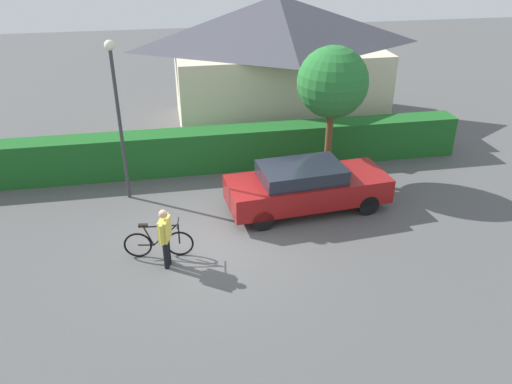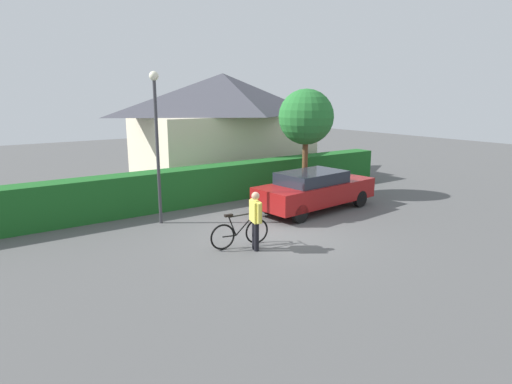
% 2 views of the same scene
% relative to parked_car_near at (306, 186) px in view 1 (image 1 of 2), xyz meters
% --- Properties ---
extents(ground_plane, '(60.00, 60.00, 0.00)m').
position_rel_parked_car_near_xyz_m(ground_plane, '(-2.82, -1.28, -0.74)').
color(ground_plane, '#525252').
extents(hedge_row, '(17.83, 0.90, 1.36)m').
position_rel_parked_car_near_xyz_m(hedge_row, '(-2.82, 3.18, -0.06)').
color(hedge_row, '#1B5C21').
rests_on(hedge_row, ground).
extents(house_distant, '(8.29, 5.00, 4.93)m').
position_rel_parked_car_near_xyz_m(house_distant, '(0.74, 7.32, 1.78)').
color(house_distant, beige).
rests_on(house_distant, ground).
extents(parked_car_near, '(4.67, 2.09, 1.39)m').
position_rel_parked_car_near_xyz_m(parked_car_near, '(0.00, 0.00, 0.00)').
color(parked_car_near, maroon).
rests_on(parked_car_near, ground).
extents(bicycle, '(1.70, 0.50, 0.96)m').
position_rel_parked_car_near_xyz_m(bicycle, '(-4.16, -1.63, -0.35)').
color(bicycle, black).
rests_on(bicycle, ground).
extents(person_rider, '(0.32, 0.61, 1.55)m').
position_rel_parked_car_near_xyz_m(person_rider, '(-3.97, -2.08, 0.16)').
color(person_rider, black).
rests_on(person_rider, ground).
extents(street_lamp, '(0.28, 0.28, 4.63)m').
position_rel_parked_car_near_xyz_m(street_lamp, '(-5.01, 1.62, 2.22)').
color(street_lamp, '#38383D').
rests_on(street_lamp, ground).
extents(tree_kerbside, '(2.14, 2.14, 4.18)m').
position_rel_parked_car_near_xyz_m(tree_kerbside, '(1.23, 1.93, 2.35)').
color(tree_kerbside, brown).
rests_on(tree_kerbside, ground).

